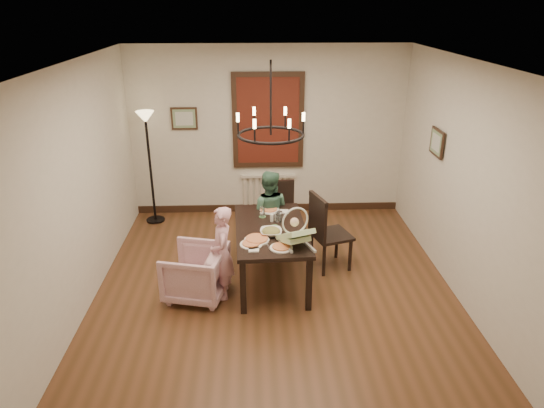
{
  "coord_description": "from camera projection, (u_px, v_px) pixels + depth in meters",
  "views": [
    {
      "loc": [
        -0.25,
        -5.29,
        3.4
      ],
      "look_at": [
        -0.02,
        0.29,
        1.05
      ],
      "focal_mm": 32.0,
      "sensor_mm": 36.0,
      "label": 1
    }
  ],
  "objects": [
    {
      "name": "salad_bowl",
      "position": [
        271.0,
        232.0,
        5.95
      ],
      "size": [
        0.32,
        0.32,
        0.08
      ],
      "primitive_type": "imported",
      "color": "white",
      "rests_on": "dining_table"
    },
    {
      "name": "elderly_woman",
      "position": [
        222.0,
        260.0,
        5.87
      ],
      "size": [
        0.27,
        0.38,
        0.98
      ],
      "primitive_type": "imported",
      "rotation": [
        0.0,
        0.0,
        -1.48
      ],
      "color": "pink",
      "rests_on": "room_shell"
    },
    {
      "name": "chair_right",
      "position": [
        332.0,
        231.0,
        6.51
      ],
      "size": [
        0.6,
        0.6,
        1.09
      ],
      "primitive_type": null,
      "rotation": [
        0.0,
        0.0,
        1.89
      ],
      "color": "black",
      "rests_on": "room_shell"
    },
    {
      "name": "picture_right",
      "position": [
        437.0,
        142.0,
        6.47
      ],
      "size": [
        0.03,
        0.42,
        0.36
      ],
      "primitive_type": "cube",
      "rotation": [
        0.0,
        0.0,
        1.57
      ],
      "color": "black",
      "rests_on": "room_shell"
    },
    {
      "name": "room_shell",
      "position": [
        274.0,
        176.0,
        6.0
      ],
      "size": [
        4.51,
        5.0,
        2.81
      ],
      "color": "brown",
      "rests_on": "ground"
    },
    {
      "name": "picture_back",
      "position": [
        184.0,
        119.0,
        7.78
      ],
      "size": [
        0.42,
        0.03,
        0.36
      ],
      "primitive_type": "cube",
      "color": "black",
      "rests_on": "room_shell"
    },
    {
      "name": "pizza_platter",
      "position": [
        257.0,
        239.0,
        5.8
      ],
      "size": [
        0.3,
        0.3,
        0.04
      ],
      "primitive_type": "cylinder",
      "color": "tan",
      "rests_on": "dining_table"
    },
    {
      "name": "radiator",
      "position": [
        268.0,
        192.0,
        8.35
      ],
      "size": [
        0.92,
        0.12,
        0.62
      ],
      "primitive_type": null,
      "color": "silver",
      "rests_on": "room_shell"
    },
    {
      "name": "dining_table",
      "position": [
        271.0,
        234.0,
        6.17
      ],
      "size": [
        0.96,
        1.62,
        0.74
      ],
      "rotation": [
        0.0,
        0.0,
        0.05
      ],
      "color": "black",
      "rests_on": "room_shell"
    },
    {
      "name": "drinking_glass",
      "position": [
        278.0,
        218.0,
        6.28
      ],
      "size": [
        0.06,
        0.06,
        0.13
      ],
      "primitive_type": "cylinder",
      "color": "silver",
      "rests_on": "dining_table"
    },
    {
      "name": "floor_lamp",
      "position": [
        151.0,
        170.0,
        7.76
      ],
      "size": [
        0.3,
        0.3,
        1.8
      ],
      "primitive_type": null,
      "color": "black",
      "rests_on": "room_shell"
    },
    {
      "name": "seated_man",
      "position": [
        268.0,
        220.0,
        6.91
      ],
      "size": [
        0.56,
        0.47,
        1.04
      ],
      "primitive_type": "imported",
      "rotation": [
        0.0,
        0.0,
        2.98
      ],
      "color": "#406C54",
      "rests_on": "room_shell"
    },
    {
      "name": "chair_far",
      "position": [
        281.0,
        215.0,
        7.15
      ],
      "size": [
        0.44,
        0.44,
        0.96
      ],
      "primitive_type": null,
      "rotation": [
        0.0,
        0.0,
        0.04
      ],
      "color": "black",
      "rests_on": "room_shell"
    },
    {
      "name": "chandelier",
      "position": [
        271.0,
        135.0,
        5.67
      ],
      "size": [
        0.8,
        0.8,
        0.04
      ],
      "primitive_type": "torus",
      "color": "black",
      "rests_on": "room_shell"
    },
    {
      "name": "baby_bouncer",
      "position": [
        295.0,
        233.0,
        5.65
      ],
      "size": [
        0.52,
        0.59,
        0.32
      ],
      "primitive_type": null,
      "rotation": [
        0.0,
        0.0,
        0.38
      ],
      "color": "#C0E39C",
      "rests_on": "dining_table"
    },
    {
      "name": "window_blinds",
      "position": [
        268.0,
        121.0,
        7.85
      ],
      "size": [
        1.0,
        0.03,
        1.4
      ],
      "primitive_type": "cube",
      "color": "#551D11",
      "rests_on": "room_shell"
    },
    {
      "name": "armchair",
      "position": [
        196.0,
        273.0,
        5.93
      ],
      "size": [
        0.86,
        0.84,
        0.65
      ],
      "primitive_type": "imported",
      "rotation": [
        0.0,
        0.0,
        -1.8
      ],
      "color": "#ECB5CD",
      "rests_on": "room_shell"
    }
  ]
}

